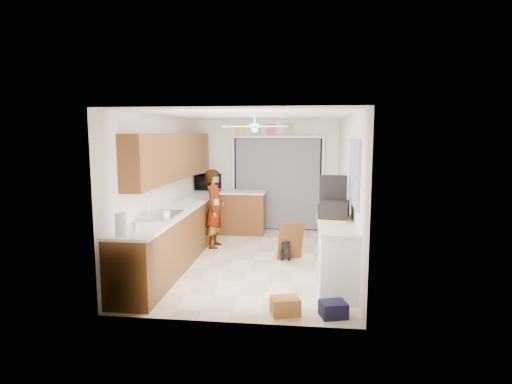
{
  "coord_description": "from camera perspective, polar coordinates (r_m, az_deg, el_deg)",
  "views": [
    {
      "loc": [
        0.9,
        -7.2,
        2.21
      ],
      "look_at": [
        0.0,
        0.4,
        1.15
      ],
      "focal_mm": 30.0,
      "sensor_mm": 36.0,
      "label": 1
    }
  ],
  "objects": [
    {
      "name": "wall_right",
      "position": [
        7.3,
        12.2,
        0.15
      ],
      "size": [
        0.0,
        5.0,
        5.0
      ],
      "primitive_type": "plane",
      "rotation": [
        1.57,
        0.0,
        -1.57
      ],
      "color": "white",
      "rests_on": "ground"
    },
    {
      "name": "header_frame_0",
      "position": [
        9.79,
        -2.09,
        8.41
      ],
      "size": [
        0.22,
        0.02,
        0.22
      ],
      "primitive_type": "cube",
      "color": "#D9D848",
      "rests_on": "wall_back"
    },
    {
      "name": "jar_b",
      "position": [
        5.8,
        -15.79,
        -4.47
      ],
      "size": [
        0.1,
        0.1,
        0.12
      ],
      "primitive_type": "cylinder",
      "rotation": [
        0.0,
        0.0,
        0.38
      ],
      "color": "silver",
      "rests_on": "left_countertop"
    },
    {
      "name": "door_trim_right",
      "position": [
        9.72,
        8.88,
        0.94
      ],
      "size": [
        0.06,
        0.04,
        2.1
      ],
      "primitive_type": "cube",
      "color": "white",
      "rests_on": "wall_back"
    },
    {
      "name": "header_frame_2",
      "position": [
        9.7,
        2.04,
        8.41
      ],
      "size": [
        0.22,
        0.02,
        0.22
      ],
      "primitive_type": "cube",
      "color": "#D75074",
      "rests_on": "wall_back"
    },
    {
      "name": "header_frame_1",
      "position": [
        9.74,
        -0.03,
        8.42
      ],
      "size": [
        0.22,
        0.02,
        0.22
      ],
      "primitive_type": "cube",
      "color": "#4BA8C9",
      "rests_on": "wall_back"
    },
    {
      "name": "header_frame_4",
      "position": [
        9.67,
        6.82,
        8.36
      ],
      "size": [
        0.22,
        0.02,
        0.22
      ],
      "primitive_type": "cube",
      "color": "silver",
      "rests_on": "wall_back"
    },
    {
      "name": "left_countertop",
      "position": [
        7.64,
        -10.02,
        -1.96
      ],
      "size": [
        0.62,
        4.8,
        0.04
      ],
      "primitive_type": "cube",
      "color": "white",
      "rests_on": "left_base_cabinets"
    },
    {
      "name": "upper_cabinets",
      "position": [
        7.77,
        -10.82,
        4.72
      ],
      "size": [
        0.32,
        4.0,
        0.8
      ],
      "primitive_type": "cube",
      "color": "brown",
      "rests_on": "wall_left"
    },
    {
      "name": "ceiling_fan",
      "position": [
        7.46,
        -0.18,
        8.73
      ],
      "size": [
        1.14,
        1.14,
        0.24
      ],
      "primitive_type": "cube",
      "color": "white",
      "rests_on": "ceiling"
    },
    {
      "name": "ceiling",
      "position": [
        7.26,
        -0.38,
        10.17
      ],
      "size": [
        5.0,
        5.0,
        0.0
      ],
      "primitive_type": "plane",
      "rotation": [
        3.14,
        0.0,
        0.0
      ],
      "color": "white",
      "rests_on": "ground"
    },
    {
      "name": "peninsula_base",
      "position": [
        9.47,
        -1.87,
        -2.83
      ],
      "size": [
        1.0,
        0.6,
        0.9
      ],
      "primitive_type": "cube",
      "color": "brown",
      "rests_on": "floor"
    },
    {
      "name": "right_counter_top",
      "position": [
        6.15,
        10.74,
        -4.36
      ],
      "size": [
        0.54,
        1.44,
        0.04
      ],
      "primitive_type": "cube",
      "color": "white",
      "rests_on": "right_counter_base"
    },
    {
      "name": "sink_basin",
      "position": [
        6.69,
        -12.49,
        -3.11
      ],
      "size": [
        0.5,
        0.76,
        0.06
      ],
      "primitive_type": "cube",
      "color": "silver",
      "rests_on": "left_countertop"
    },
    {
      "name": "peninsula_top",
      "position": [
        9.4,
        -1.88,
        -0.01
      ],
      "size": [
        1.04,
        0.64,
        0.04
      ],
      "primitive_type": "cube",
      "color": "white",
      "rests_on": "peninsula_base"
    },
    {
      "name": "wall_left",
      "position": [
        7.68,
        -12.3,
        0.52
      ],
      "size": [
        0.0,
        5.0,
        5.0
      ],
      "primitive_type": "plane",
      "rotation": [
        1.57,
        0.0,
        1.57
      ],
      "color": "white",
      "rests_on": "ground"
    },
    {
      "name": "cardboard_box",
      "position": [
        5.43,
        3.91,
        -14.93
      ],
      "size": [
        0.4,
        0.35,
        0.21
      ],
      "primitive_type": "cube",
      "rotation": [
        0.0,
        0.0,
        0.3
      ],
      "color": "#BC763B",
      "rests_on": "floor"
    },
    {
      "name": "suitcase_rim",
      "position": [
        6.54,
        10.33,
        -3.34
      ],
      "size": [
        0.52,
        0.64,
        0.02
      ],
      "primitive_type": "cube",
      "rotation": [
        0.0,
        0.0,
        -0.15
      ],
      "color": "yellow",
      "rests_on": "suitcase"
    },
    {
      "name": "abstract_painting",
      "position": [
        6.26,
        12.97,
        2.55
      ],
      "size": [
        0.03,
        1.15,
        0.95
      ],
      "primitive_type": "cube",
      "color": "#E85593",
      "rests_on": "wall_right"
    },
    {
      "name": "right_counter_base",
      "position": [
        6.27,
        10.72,
        -8.56
      ],
      "size": [
        0.5,
        1.4,
        0.9
      ],
      "primitive_type": "cube",
      "color": "white",
      "rests_on": "floor"
    },
    {
      "name": "jar_a",
      "position": [
        6.4,
        -11.88,
        -3.07
      ],
      "size": [
        0.12,
        0.12,
        0.14
      ],
      "primitive_type": "cylinder",
      "rotation": [
        0.0,
        0.0,
        -0.16
      ],
      "color": "silver",
      "rests_on": "left_countertop"
    },
    {
      "name": "left_base_cabinets",
      "position": [
        7.73,
        -10.01,
        -5.39
      ],
      "size": [
        0.6,
        4.8,
        0.9
      ],
      "primitive_type": "cube",
      "color": "brown",
      "rests_on": "floor"
    },
    {
      "name": "route66_sign",
      "position": [
        9.85,
        -4.12,
        8.39
      ],
      "size": [
        0.22,
        0.02,
        0.26
      ],
      "primitive_type": "cube",
      "color": "silver",
      "rests_on": "wall_back"
    },
    {
      "name": "wall_back",
      "position": [
        9.79,
        1.44,
        2.26
      ],
      "size": [
        3.2,
        0.0,
        3.2
      ],
      "primitive_type": "plane",
      "rotation": [
        1.57,
        0.0,
        0.0
      ],
      "color": "white",
      "rests_on": "ground"
    },
    {
      "name": "microwave",
      "position": [
        9.77,
        -6.37,
        1.36
      ],
      "size": [
        0.51,
        0.67,
        0.34
      ],
      "primitive_type": "imported",
      "rotation": [
        0.0,
        0.0,
        1.41
      ],
      "color": "black",
      "rests_on": "left_countertop"
    },
    {
      "name": "back_opening_recess",
      "position": [
        9.76,
        2.88,
        1.05
      ],
      "size": [
        2.0,
        0.06,
        2.1
      ],
      "primitive_type": "cube",
      "color": "black",
      "rests_on": "wall_back"
    },
    {
      "name": "suitcase_lid",
      "position": [
        6.77,
        10.25,
        0.13
      ],
      "size": [
        0.42,
        0.09,
        0.5
      ],
      "primitive_type": "cube",
      "rotation": [
        0.0,
        0.0,
        -0.15
      ],
      "color": "black",
      "rests_on": "suitcase"
    },
    {
      "name": "header_frame_3",
      "position": [
        9.68,
        4.43,
        8.4
      ],
      "size": [
        0.22,
        0.02,
        0.22
      ],
      "primitive_type": "cube",
      "color": "#70C479",
      "rests_on": "wall_back"
    },
    {
      "name": "cabinet_door_panel",
      "position": [
        7.53,
        4.65,
        -6.53
      ],
      "size": [
        0.48,
        0.34,
        0.67
      ],
      "primitive_type": "cube",
      "rotation": [
        0.21,
        0.0,
        0.42
      ],
      "color": "brown",
      "rests_on": "floor"
    },
    {
      "name": "door_trim_left",
      "position": [
        9.85,
        -3.06,
        1.11
      ],
      "size": [
        0.06,
        0.04,
        2.1
      ],
      "primitive_type": "cube",
      "color": "white",
      "rests_on": "wall_back"
    },
    {
      "name": "paper_towel_roll",
      "position": [
        5.56,
        -17.59,
        -4.15
      ],
      "size": [
        0.14,
        0.14,
        0.29
      ],
      "primitive_type": "cylinder",
      "rotation": [
        0.0,
        0.0,
        0.03
      ],
      "color": "white",
      "rests_on": "left_countertop"
    },
    {
      "name": "curtain_panel",
      "position": [
        9.72,
        2.87,
        1.02
      ],
      "size": [
        1.9,
        0.03,
        2.05
      ],
      "primitive_type": "cube",
      "color": "slate",
      "rests_on": "wall_back"
    },
    {
      "name": "faucet",
      "position": [
        6.74,
        -14.04,
        -2.26
      ],
      "size": [
        0.03,
        0.03,
        0.22
      ],
      "primitive_type": "cylinder",
      "color": "silver",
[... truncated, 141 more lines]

